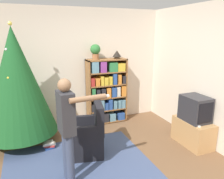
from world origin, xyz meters
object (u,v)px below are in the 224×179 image
(armchair, at_px, (88,137))
(standing_person, at_px, (67,124))
(potted_plant, at_px, (95,51))
(bookshelf, at_px, (107,91))
(table_lamp, at_px, (117,54))
(television, at_px, (195,109))
(christmas_tree, at_px, (17,82))

(armchair, relative_size, standing_person, 0.61)
(standing_person, relative_size, potted_plant, 4.59)
(bookshelf, relative_size, table_lamp, 7.49)
(television, bearing_deg, christmas_tree, 156.89)
(bookshelf, relative_size, christmas_tree, 0.66)
(bookshelf, xyz_separation_m, table_lamp, (0.25, 0.01, 0.85))
(armchair, bearing_deg, christmas_tree, -117.32)
(bookshelf, xyz_separation_m, armchair, (-0.80, -1.22, -0.43))
(christmas_tree, height_order, table_lamp, christmas_tree)
(bookshelf, distance_m, table_lamp, 0.89)
(armchair, bearing_deg, bookshelf, 158.52)
(television, relative_size, armchair, 0.56)
(bookshelf, distance_m, television, 1.98)
(potted_plant, height_order, table_lamp, potted_plant)
(television, height_order, potted_plant, potted_plant)
(television, bearing_deg, potted_plant, 130.19)
(christmas_tree, xyz_separation_m, table_lamp, (2.13, 0.36, 0.40))
(bookshelf, xyz_separation_m, standing_person, (-1.25, -1.84, 0.14))
(television, distance_m, armchair, 2.01)
(christmas_tree, height_order, standing_person, christmas_tree)
(bookshelf, height_order, armchair, bookshelf)
(standing_person, relative_size, table_lamp, 7.55)
(television, relative_size, standing_person, 0.34)
(television, bearing_deg, standing_person, -174.79)
(table_lamp, bearing_deg, armchair, -130.46)
(television, distance_m, christmas_tree, 3.30)
(bookshelf, distance_m, potted_plant, 0.97)
(bookshelf, distance_m, standing_person, 2.23)
(armchair, distance_m, standing_person, 0.95)
(armchair, bearing_deg, potted_plant, 168.07)
(television, distance_m, table_lamp, 2.06)
(standing_person, height_order, table_lamp, table_lamp)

